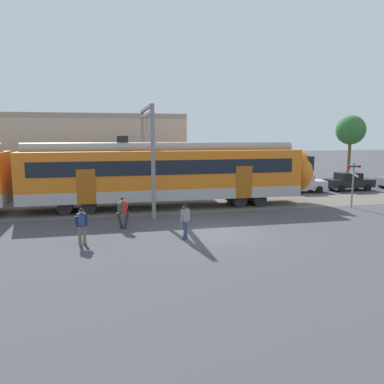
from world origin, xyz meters
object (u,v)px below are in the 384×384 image
commuter_train (27,177)px  pedestrian_red (123,210)px  pedestrian_grey (185,219)px  parked_car_silver (301,183)px  pedestrian_navy (82,223)px  parked_car_black (349,181)px  crossing_signal (353,178)px

commuter_train → pedestrian_red: commuter_train is taller
pedestrian_grey → parked_car_silver: pedestrian_grey is taller
pedestrian_navy → pedestrian_red: bearing=53.9°
commuter_train → pedestrian_grey: size_ratio=22.83×
commuter_train → pedestrian_grey: bearing=-42.7°
commuter_train → parked_car_black: bearing=9.3°
commuter_train → parked_car_silver: (20.55, 4.08, -1.47)m
pedestrian_red → pedestrian_grey: same height
pedestrian_navy → pedestrian_grey: size_ratio=1.00×
parked_car_silver → commuter_train: bearing=-168.8°
pedestrian_red → crossing_signal: bearing=9.0°
parked_car_silver → crossing_signal: bearing=-89.5°
commuter_train → pedestrian_navy: bearing=-64.2°
parked_car_black → parked_car_silver: bearing=-179.2°
pedestrian_grey → crossing_signal: size_ratio=0.56×
parked_car_black → pedestrian_red: bearing=-154.8°
commuter_train → crossing_signal: 20.79m
pedestrian_red → parked_car_black: bearing=25.2°
parked_car_silver → crossing_signal: (0.06, -6.79, 1.23)m
pedestrian_red → parked_car_silver: bearing=31.4°
commuter_train → crossing_signal: bearing=-7.5°
pedestrian_navy → parked_car_black: pedestrian_navy is taller
commuter_train → pedestrian_grey: 11.40m
pedestrian_red → crossing_signal: size_ratio=0.56×
commuter_train → pedestrian_red: (5.55, -5.09, -1.26)m
commuter_train → parked_car_silver: bearing=11.2°
pedestrian_navy → pedestrian_red: size_ratio=1.00×
parked_car_silver → crossing_signal: 6.90m
pedestrian_grey → parked_car_black: (16.84, 11.83, -0.18)m
pedestrian_grey → pedestrian_red: bearing=137.0°
pedestrian_navy → crossing_signal: bearing=16.2°
commuter_train → pedestrian_red: size_ratio=22.83×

